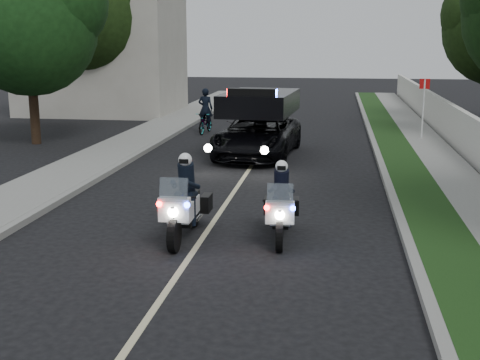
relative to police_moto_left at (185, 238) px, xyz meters
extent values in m
plane|color=black|center=(0.35, -4.75, 0.00)|extent=(120.00, 120.00, 0.00)
cube|color=gray|center=(4.45, 5.25, 0.07)|extent=(0.20, 60.00, 0.15)
cube|color=#193814|center=(5.15, 5.25, 0.08)|extent=(1.20, 60.00, 0.16)
cube|color=gray|center=(6.45, 5.25, 0.08)|extent=(1.40, 60.00, 0.16)
cube|color=gray|center=(-3.75, 5.25, 0.07)|extent=(0.20, 60.00, 0.15)
cube|color=gray|center=(-4.85, 5.25, 0.08)|extent=(2.00, 60.00, 0.16)
cube|color=#A8A396|center=(-9.65, 21.25, 3.50)|extent=(8.00, 6.00, 7.00)
cube|color=#BFB78C|center=(0.35, 5.25, 0.00)|extent=(0.12, 50.00, 0.01)
imported|color=black|center=(0.32, 9.43, 0.00)|extent=(2.83, 5.47, 2.58)
imported|color=black|center=(-2.57, 14.51, 0.00)|extent=(0.74, 1.75, 0.89)
imported|color=black|center=(-2.57, 14.51, 0.00)|extent=(0.64, 0.44, 1.74)
camera|label=1|loc=(2.96, -12.00, 3.97)|focal=47.15mm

